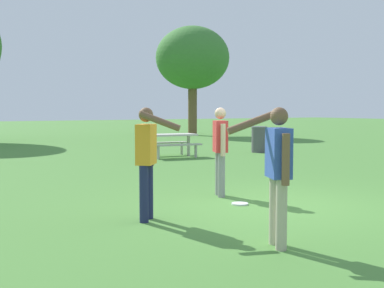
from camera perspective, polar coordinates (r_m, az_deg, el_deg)
The scene contains 8 objects.
ground_plane at distance 8.58m, azimuth 8.90°, elevation -6.92°, with size 120.00×120.00×0.00m, color #4C8438.
person_thrower at distance 9.32m, azimuth 3.21°, elevation -0.17°, with size 0.35×0.57×1.64m.
person_catcher at distance 5.95m, azimuth 9.61°, elevation -2.43°, with size 0.61×0.78×1.64m.
person_bystander at distance 7.29m, azimuth -5.10°, elevation -1.20°, with size 0.49×0.84×1.64m.
frisbee at distance 8.64m, azimuth 5.42°, elevation -6.74°, with size 0.29×0.29×0.03m, color white.
picnic_table_near at distance 16.89m, azimuth -2.45°, elevation 0.44°, with size 1.84×1.59×0.77m.
trash_can_beside_table at distance 18.81m, azimuth 7.59°, elevation 0.53°, with size 0.59×0.59×0.96m.
tree_back_right at distance 30.72m, azimuth 0.06°, elevation 9.65°, with size 4.42×4.42×6.54m.
Camera 1 is at (-5.37, -6.49, 1.63)m, focal length 47.23 mm.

